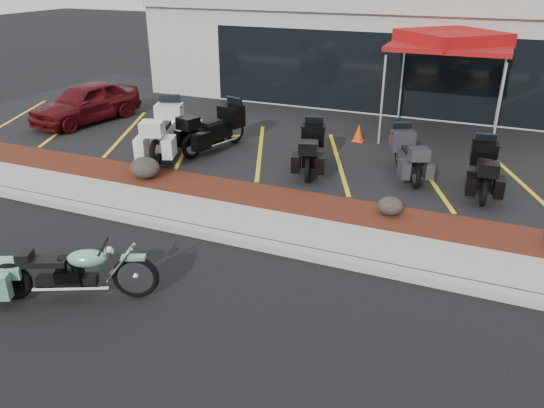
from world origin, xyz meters
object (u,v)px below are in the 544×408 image
at_px(touring_white, 171,121).
at_px(popup_canopy, 452,41).
at_px(hero_cruiser, 135,271).
at_px(parked_car, 86,102).
at_px(traffic_cone, 359,133).

height_order(touring_white, popup_canopy, popup_canopy).
relative_size(hero_cruiser, touring_white, 1.08).
xyz_separation_m(hero_cruiser, parked_car, (-7.25, 7.41, 0.29)).
xyz_separation_m(parked_car, traffic_cone, (8.51, 1.34, -0.37)).
bearing_deg(popup_canopy, touring_white, -127.11).
height_order(parked_car, traffic_cone, parked_car).
relative_size(parked_car, traffic_cone, 7.42).
bearing_deg(traffic_cone, touring_white, -152.18).
xyz_separation_m(parked_car, popup_canopy, (10.58, 2.83, 2.06)).
relative_size(traffic_cone, popup_canopy, 0.12).
relative_size(touring_white, parked_car, 0.69).
distance_m(traffic_cone, popup_canopy, 3.52).
bearing_deg(hero_cruiser, touring_white, 93.21).
relative_size(hero_cruiser, traffic_cone, 5.53).
distance_m(parked_car, traffic_cone, 8.63).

